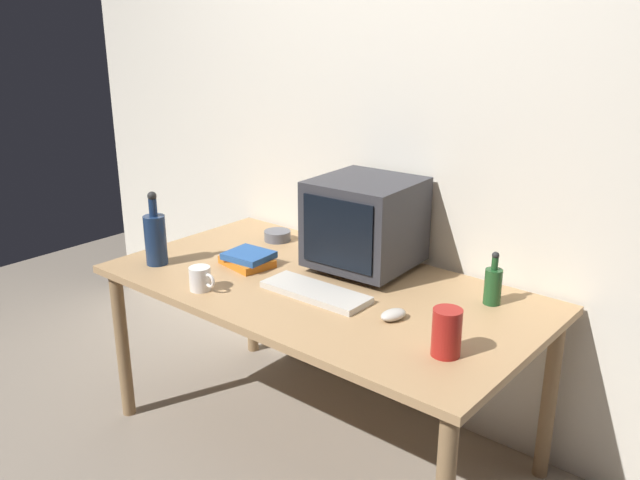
% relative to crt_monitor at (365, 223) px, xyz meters
% --- Properties ---
extents(ground_plane, '(6.00, 6.00, 0.00)m').
position_rel_crt_monitor_xyz_m(ground_plane, '(-0.03, -0.24, -0.90)').
color(ground_plane, gray).
extents(back_wall, '(4.00, 0.08, 2.50)m').
position_rel_crt_monitor_xyz_m(back_wall, '(-0.03, 0.26, 0.35)').
color(back_wall, silver).
rests_on(back_wall, ground).
extents(desk, '(1.69, 0.89, 0.70)m').
position_rel_crt_monitor_xyz_m(desk, '(-0.03, -0.24, -0.26)').
color(desk, tan).
rests_on(desk, ground).
extents(crt_monitor, '(0.40, 0.41, 0.37)m').
position_rel_crt_monitor_xyz_m(crt_monitor, '(0.00, 0.00, 0.00)').
color(crt_monitor, '#333338').
rests_on(crt_monitor, desk).
extents(keyboard, '(0.42, 0.16, 0.02)m').
position_rel_crt_monitor_xyz_m(keyboard, '(0.02, -0.33, -0.18)').
color(keyboard, beige).
rests_on(keyboard, desk).
extents(computer_mouse, '(0.08, 0.11, 0.04)m').
position_rel_crt_monitor_xyz_m(computer_mouse, '(0.36, -0.32, -0.17)').
color(computer_mouse, beige).
rests_on(computer_mouse, desk).
extents(bottle_tall, '(0.09, 0.09, 0.31)m').
position_rel_crt_monitor_xyz_m(bottle_tall, '(-0.69, -0.50, -0.08)').
color(bottle_tall, navy).
rests_on(bottle_tall, desk).
extents(bottle_short, '(0.06, 0.06, 0.20)m').
position_rel_crt_monitor_xyz_m(bottle_short, '(0.55, 0.02, -0.12)').
color(bottle_short, '#1E4C23').
rests_on(bottle_short, desk).
extents(book_stack, '(0.22, 0.18, 0.06)m').
position_rel_crt_monitor_xyz_m(book_stack, '(-0.39, -0.27, -0.16)').
color(book_stack, orange).
rests_on(book_stack, desk).
extents(mug, '(0.12, 0.08, 0.09)m').
position_rel_crt_monitor_xyz_m(mug, '(-0.34, -0.57, -0.15)').
color(mug, white).
rests_on(mug, desk).
extents(cd_spindle, '(0.12, 0.12, 0.04)m').
position_rel_crt_monitor_xyz_m(cd_spindle, '(-0.51, 0.03, -0.17)').
color(cd_spindle, '#595B66').
rests_on(cd_spindle, desk).
extents(metal_canister, '(0.09, 0.09, 0.15)m').
position_rel_crt_monitor_xyz_m(metal_canister, '(0.61, -0.42, -0.12)').
color(metal_canister, '#A51E19').
rests_on(metal_canister, desk).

